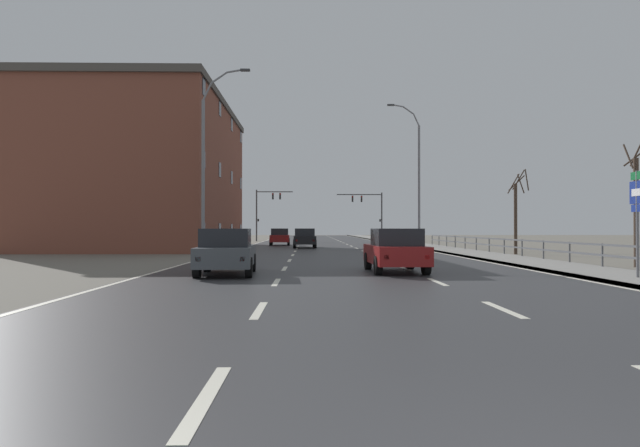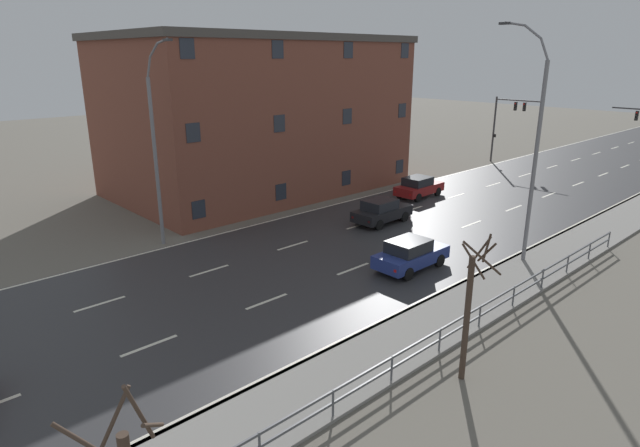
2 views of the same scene
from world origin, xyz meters
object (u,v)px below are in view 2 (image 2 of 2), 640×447
(street_lamp_midground, at_px, (533,151))
(car_far_right, at_px, (419,187))
(car_distant, at_px, (411,254))
(brick_building, at_px, (258,114))
(street_lamp_left_bank, at_px, (156,150))
(car_far_left, at_px, (381,211))
(traffic_signal_left, at_px, (505,119))

(street_lamp_midground, xyz_separation_m, car_far_right, (-11.55, 6.63, -4.94))
(car_distant, bearing_deg, brick_building, 165.66)
(street_lamp_midground, bearing_deg, street_lamp_left_bank, -140.25)
(car_far_left, bearing_deg, brick_building, 178.08)
(car_far_right, bearing_deg, street_lamp_left_bank, -101.59)
(street_lamp_midground, bearing_deg, car_distant, -122.20)
(street_lamp_left_bank, bearing_deg, car_far_right, 80.14)
(street_lamp_left_bank, xyz_separation_m, traffic_signal_left, (0.57, 35.94, -1.01))
(street_lamp_midground, xyz_separation_m, car_far_left, (-9.19, -0.35, -4.94))
(car_far_right, relative_size, car_distant, 1.01)
(car_distant, bearing_deg, car_far_right, 125.48)
(street_lamp_left_bank, xyz_separation_m, car_distant, (11.64, 7.26, -4.54))
(car_far_right, bearing_deg, traffic_signal_left, 97.40)
(traffic_signal_left, bearing_deg, street_lamp_midground, -58.83)
(traffic_signal_left, height_order, car_distant, traffic_signal_left)
(brick_building, bearing_deg, car_far_left, -0.48)
(car_distant, bearing_deg, car_far_left, 141.67)
(car_distant, bearing_deg, traffic_signal_left, 111.12)
(brick_building, bearing_deg, traffic_signal_left, 71.79)
(traffic_signal_left, distance_m, car_far_right, 17.54)
(car_far_right, distance_m, car_far_left, 7.37)
(street_lamp_midground, distance_m, traffic_signal_left, 27.61)
(street_lamp_midground, bearing_deg, traffic_signal_left, 121.17)
(street_lamp_midground, distance_m, street_lamp_left_bank, 19.31)
(street_lamp_midground, relative_size, traffic_signal_left, 1.84)
(street_lamp_left_bank, relative_size, brick_building, 0.51)
(car_far_right, distance_m, car_distant, 14.39)
(car_far_right, xyz_separation_m, brick_building, (-10.57, -6.88, 5.03))
(car_far_left, height_order, brick_building, brick_building)
(car_far_left, distance_m, brick_building, 13.87)
(street_lamp_midground, distance_m, car_far_left, 10.43)
(street_lamp_midground, distance_m, brick_building, 22.12)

